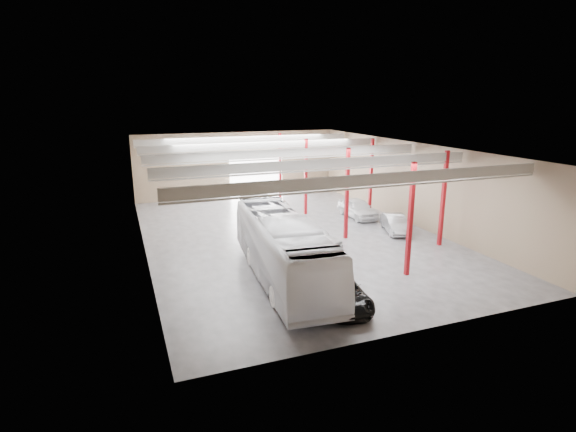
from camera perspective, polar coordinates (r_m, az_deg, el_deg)
depot_shell at (r=34.85m, az=0.29°, el=5.53°), size 22.12×32.12×7.06m
coach_bus at (r=26.81m, az=-0.66°, el=-4.06°), size 4.44×14.09×3.86m
black_sedan at (r=24.03m, az=6.55°, el=-9.52°), size 3.36×5.70×1.49m
car_row_a at (r=32.90m, az=3.37°, el=-2.57°), size 3.28×4.96×1.57m
car_row_b at (r=39.53m, az=-1.26°, el=0.51°), size 1.82×5.06×1.66m
car_row_c at (r=44.29m, az=-3.69°, el=2.06°), size 3.25×6.08×1.68m
car_right_near at (r=37.37m, az=13.44°, el=-0.93°), size 2.82×4.63×1.44m
car_right_far at (r=41.33m, az=8.84°, el=1.01°), size 2.12×5.07×1.72m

